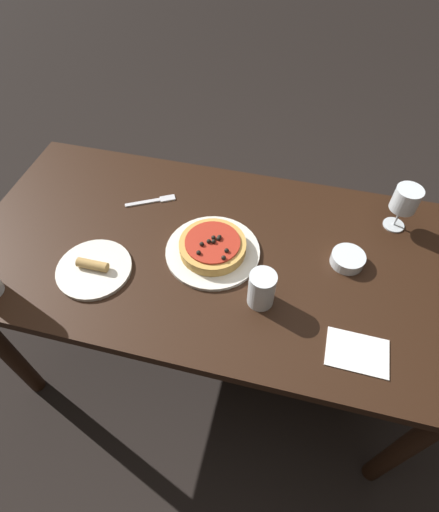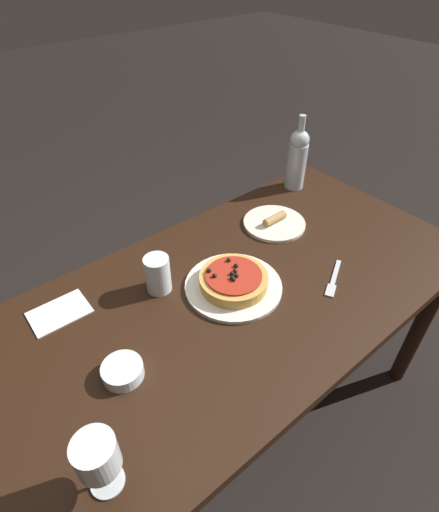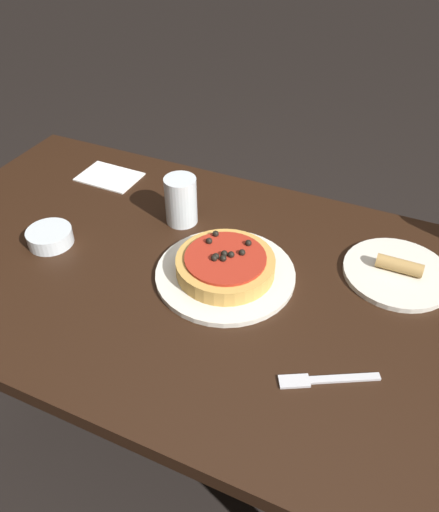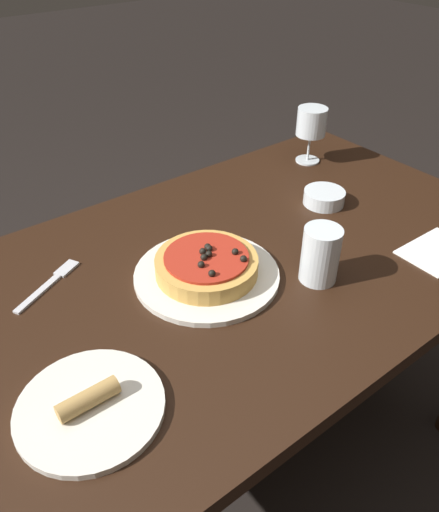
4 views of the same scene
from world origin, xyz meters
TOP-DOWN VIEW (x-y plane):
  - ground_plane at (0.00, 0.00)m, footprint 14.00×14.00m
  - dining_table at (0.00, 0.00)m, footprint 1.54×0.78m
  - dinner_plate at (0.01, -0.01)m, footprint 0.29×0.29m
  - pizza at (0.01, -0.01)m, footprint 0.21×0.21m
  - wine_glass at (0.56, 0.25)m, footprint 0.08×0.08m
  - water_cup at (0.19, -0.15)m, footprint 0.08×0.08m
  - side_bowl at (0.42, 0.05)m, footprint 0.10×0.10m
  - fork at (-0.25, 0.16)m, footprint 0.16×0.10m
  - side_plate at (-0.32, -0.16)m, footprint 0.23×0.23m
  - paper_napkin at (0.46, -0.25)m, footprint 0.16×0.12m

SIDE VIEW (x-z plane):
  - ground_plane at x=0.00m, z-range 0.00..0.00m
  - dining_table at x=0.00m, z-range 0.29..1.04m
  - paper_napkin at x=0.46m, z-range 0.75..0.76m
  - fork at x=-0.25m, z-range 0.75..0.76m
  - dinner_plate at x=0.01m, z-range 0.75..0.77m
  - side_plate at x=-0.32m, z-range 0.74..0.78m
  - side_bowl at x=0.42m, z-range 0.75..0.79m
  - pizza at x=0.01m, z-range 0.76..0.81m
  - water_cup at x=0.19m, z-range 0.75..0.87m
  - wine_glass at x=0.56m, z-range 0.79..0.95m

